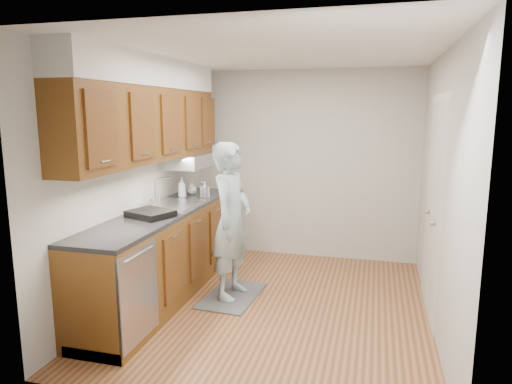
{
  "coord_description": "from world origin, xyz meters",
  "views": [
    {
      "loc": [
        0.93,
        -4.28,
        1.96
      ],
      "look_at": [
        -0.26,
        0.25,
        1.13
      ],
      "focal_mm": 32.0,
      "sensor_mm": 36.0,
      "label": 1
    }
  ],
  "objects_px": {
    "person": "(232,210)",
    "soap_bottle_c": "(192,188)",
    "dish_rack": "(151,214)",
    "soap_bottle_a": "(182,188)",
    "soap_bottle_b": "(205,189)",
    "steel_can": "(205,192)"
  },
  "relations": [
    {
      "from": "soap_bottle_c",
      "to": "dish_rack",
      "type": "bearing_deg",
      "value": -85.9
    },
    {
      "from": "soap_bottle_c",
      "to": "person",
      "type": "bearing_deg",
      "value": -45.81
    },
    {
      "from": "soap_bottle_a",
      "to": "soap_bottle_b",
      "type": "relative_size",
      "value": 1.3
    },
    {
      "from": "person",
      "to": "soap_bottle_b",
      "type": "relative_size",
      "value": 9.73
    },
    {
      "from": "soap_bottle_a",
      "to": "dish_rack",
      "type": "relative_size",
      "value": 0.62
    },
    {
      "from": "person",
      "to": "steel_can",
      "type": "height_order",
      "value": "person"
    },
    {
      "from": "person",
      "to": "steel_can",
      "type": "relative_size",
      "value": 14.01
    },
    {
      "from": "person",
      "to": "soap_bottle_b",
      "type": "bearing_deg",
      "value": 45.58
    },
    {
      "from": "steel_can",
      "to": "dish_rack",
      "type": "xyz_separation_m",
      "value": [
        -0.16,
        -1.07,
        -0.03
      ]
    },
    {
      "from": "person",
      "to": "dish_rack",
      "type": "xyz_separation_m",
      "value": [
        -0.69,
        -0.46,
        0.03
      ]
    },
    {
      "from": "steel_can",
      "to": "soap_bottle_a",
      "type": "bearing_deg",
      "value": -164.73
    },
    {
      "from": "soap_bottle_a",
      "to": "soap_bottle_c",
      "type": "height_order",
      "value": "soap_bottle_a"
    },
    {
      "from": "person",
      "to": "soap_bottle_c",
      "type": "bearing_deg",
      "value": 49.74
    },
    {
      "from": "soap_bottle_c",
      "to": "dish_rack",
      "type": "distance_m",
      "value": 1.26
    },
    {
      "from": "soap_bottle_a",
      "to": "soap_bottle_b",
      "type": "xyz_separation_m",
      "value": [
        0.25,
        0.1,
        -0.03
      ]
    },
    {
      "from": "person",
      "to": "soap_bottle_a",
      "type": "height_order",
      "value": "person"
    },
    {
      "from": "person",
      "to": "dish_rack",
      "type": "bearing_deg",
      "value": 129.09
    },
    {
      "from": "steel_can",
      "to": "dish_rack",
      "type": "relative_size",
      "value": 0.33
    },
    {
      "from": "soap_bottle_b",
      "to": "steel_can",
      "type": "relative_size",
      "value": 1.44
    },
    {
      "from": "soap_bottle_a",
      "to": "soap_bottle_c",
      "type": "xyz_separation_m",
      "value": [
        0.02,
        0.25,
        -0.05
      ]
    },
    {
      "from": "soap_bottle_b",
      "to": "soap_bottle_c",
      "type": "height_order",
      "value": "soap_bottle_b"
    },
    {
      "from": "person",
      "to": "soap_bottle_c",
      "type": "distance_m",
      "value": 1.12
    }
  ]
}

